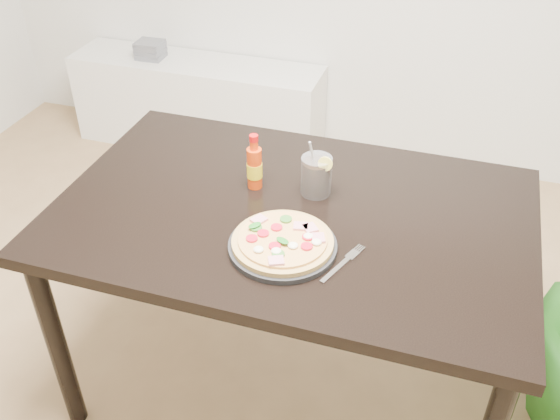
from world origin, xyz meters
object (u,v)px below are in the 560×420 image
(plate, at_px, (283,246))
(media_console, at_px, (198,104))
(cola_cup, at_px, (316,176))
(pizza, at_px, (283,241))
(fork, at_px, (344,262))
(hot_sauce_bottle, at_px, (255,167))
(dining_table, at_px, (292,231))

(plate, xyz_separation_m, media_console, (-1.02, 1.65, -0.51))
(cola_cup, bearing_deg, pizza, -92.80)
(fork, height_order, media_console, fork)
(hot_sauce_bottle, relative_size, cola_cup, 0.99)
(fork, xyz_separation_m, media_console, (-1.19, 1.66, -0.50))
(dining_table, xyz_separation_m, fork, (0.20, -0.19, 0.09))
(hot_sauce_bottle, bearing_deg, plate, -56.66)
(plate, height_order, cola_cup, cola_cup)
(fork, bearing_deg, pizza, -161.55)
(plate, bearing_deg, fork, -3.13)
(fork, bearing_deg, dining_table, 157.72)
(pizza, bearing_deg, plate, 161.47)
(plate, distance_m, fork, 0.17)
(plate, distance_m, media_console, 2.01)
(cola_cup, relative_size, media_console, 0.13)
(plate, bearing_deg, pizza, -18.53)
(plate, height_order, pizza, pizza)
(dining_table, distance_m, hot_sauce_bottle, 0.23)
(media_console, bearing_deg, fork, -54.33)
(plate, relative_size, cola_cup, 1.62)
(media_console, bearing_deg, pizza, -58.29)
(dining_table, xyz_separation_m, media_console, (-0.99, 1.47, -0.42))
(pizza, xyz_separation_m, hot_sauce_bottle, (-0.17, 0.26, 0.04))
(pizza, bearing_deg, fork, -3.05)
(dining_table, relative_size, fork, 7.72)
(plate, relative_size, hot_sauce_bottle, 1.64)
(pizza, bearing_deg, hot_sauce_bottle, 123.44)
(fork, bearing_deg, media_console, 147.17)
(cola_cup, height_order, media_console, cola_cup)
(dining_table, relative_size, cola_cup, 7.65)
(pizza, xyz_separation_m, fork, (0.17, -0.01, -0.02))
(plate, bearing_deg, media_console, 121.69)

